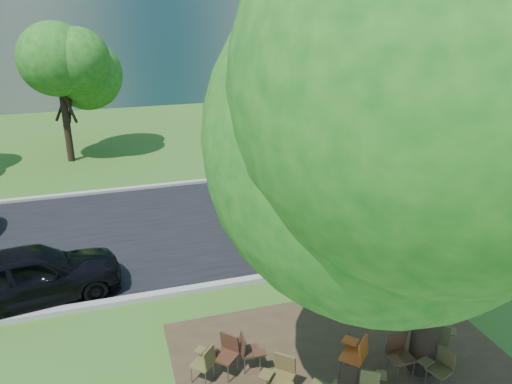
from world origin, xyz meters
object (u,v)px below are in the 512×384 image
object	(u,v)px
chair_7	(440,336)
chair_10	(248,349)
main_tree	(458,117)
black_car	(30,275)
school_bus	(435,162)
chair_9	(225,351)
chair_8	(205,360)
chair_11	(356,352)
chair_5	(399,352)
chair_3	(281,373)
chair_6	(441,365)
chair_4	(371,381)

from	to	relation	value
chair_7	chair_10	xyz separation A→B (m)	(-4.01, 0.82, -0.02)
main_tree	black_car	world-z (taller)	main_tree
school_bus	chair_9	bearing A→B (deg)	-145.19
chair_8	chair_11	bearing A→B (deg)	-62.08
chair_5	chair_11	bearing A→B (deg)	-18.39
chair_3	chair_11	world-z (taller)	chair_11
school_bus	chair_6	world-z (taller)	school_bus
chair_3	chair_6	world-z (taller)	chair_3
chair_4	chair_11	xyz separation A→B (m)	(0.05, 0.69, 0.11)
black_car	chair_5	bearing A→B (deg)	-133.71
chair_6	chair_8	size ratio (longest dim) A/B	1.02
chair_11	chair_10	bearing A→B (deg)	114.56
chair_10	chair_5	bearing A→B (deg)	72.23
chair_10	school_bus	bearing A→B (deg)	128.38
chair_6	chair_11	size ratio (longest dim) A/B	0.88
school_bus	chair_7	world-z (taller)	school_bus
main_tree	school_bus	size ratio (longest dim) A/B	0.70
chair_4	chair_3	bearing A→B (deg)	-170.36
main_tree	chair_7	world-z (taller)	main_tree
chair_6	chair_11	xyz separation A→B (m)	(-1.45, 0.74, 0.07)
chair_4	chair_11	distance (m)	0.70
chair_7	chair_10	size ratio (longest dim) A/B	1.04
school_bus	chair_3	world-z (taller)	school_bus
school_bus	chair_8	xyz separation A→B (m)	(-9.70, -6.35, -1.28)
chair_4	chair_10	bearing A→B (deg)	173.46
chair_6	chair_8	distance (m)	4.64
main_tree	chair_11	size ratio (longest dim) A/B	9.27
chair_7	black_car	bearing A→B (deg)	-174.09
main_tree	chair_7	distance (m)	4.84
chair_8	main_tree	bearing A→B (deg)	-60.39
chair_9	black_car	size ratio (longest dim) A/B	0.21
chair_10	chair_11	size ratio (longest dim) A/B	0.86
chair_5	black_car	xyz separation A→B (m)	(-7.35, 5.14, 0.16)
chair_6	chair_11	world-z (taller)	chair_11
chair_7	black_car	distance (m)	9.83
chair_5	chair_7	bearing A→B (deg)	-170.45
chair_3	black_car	distance (m)	6.98
chair_4	chair_6	world-z (taller)	chair_6
chair_5	chair_11	size ratio (longest dim) A/B	0.99
school_bus	chair_6	bearing A→B (deg)	-123.31
school_bus	chair_5	world-z (taller)	school_bus
chair_5	chair_11	world-z (taller)	chair_11
chair_5	main_tree	bearing A→B (deg)	178.75
chair_3	black_car	size ratio (longest dim) A/B	0.21
chair_8	chair_11	xyz separation A→B (m)	(2.94, -0.76, 0.08)
chair_8	chair_9	world-z (taller)	chair_9
school_bus	chair_10	bearing A→B (deg)	-143.66
school_bus	black_car	size ratio (longest dim) A/B	2.90
main_tree	chair_6	xyz separation A→B (m)	(0.04, -0.52, -4.82)
school_bus	chair_5	bearing A→B (deg)	-128.18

